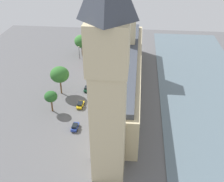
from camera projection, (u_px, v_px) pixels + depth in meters
The scene contains 15 objects.
ground_plane at pixel (118, 88), 111.07m from camera, with size 148.96×148.96×0.00m, color #565659.
river_thames at pixel (205, 92), 108.12m from camera, with size 34.86×134.06×0.25m, color slate.
parliament_building at pixel (124, 70), 108.14m from camera, with size 13.09×78.96×24.32m.
clock_tower at pixel (108, 76), 59.15m from camera, with size 8.87×8.87×54.69m.
double_decker_bus_midblock at pixel (99, 59), 128.78m from camera, with size 3.00×10.60×4.75m.
car_dark_green_kerbside at pixel (87, 88), 109.11m from camera, with size 2.10×4.11×1.74m.
car_yellow_cab_far_end at pixel (80, 105), 99.30m from camera, with size 2.20×4.65×1.74m.
car_blue_corner at pixel (75, 127), 88.38m from camera, with size 2.02×4.29×1.74m.
pedestrian_near_tower at pixel (97, 90), 108.23m from camera, with size 0.54×0.63×1.53m.
pedestrian_opposite_hall at pixel (92, 108), 97.93m from camera, with size 0.65×0.70×1.69m.
plane_tree_trailing at pixel (82, 41), 137.34m from camera, with size 7.08×7.08×9.84m.
plane_tree_leading at pixel (60, 75), 103.68m from camera, with size 7.00×7.00×11.07m.
plane_tree_by_river_gate at pixel (51, 97), 94.50m from camera, with size 4.43×4.43×7.78m.
plane_tree_under_trees at pixel (82, 42), 135.23m from camera, with size 7.04×7.04×10.32m.
street_lamp_slot_10 at pixel (79, 50), 133.69m from camera, with size 0.56×0.56×6.33m.
Camera 1 is at (-7.13, 95.93, 55.59)m, focal length 44.93 mm.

